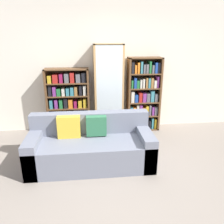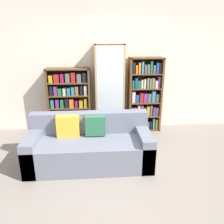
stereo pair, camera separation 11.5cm
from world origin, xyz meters
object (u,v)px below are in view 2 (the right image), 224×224
bookshelf_left (70,102)px  bookshelf_right (144,96)px  wine_bottle (131,131)px  couch (90,147)px  display_cabinet (110,89)px

bookshelf_left → bookshelf_right: size_ratio=0.87×
wine_bottle → bookshelf_left: bearing=159.5°
couch → display_cabinet: (0.41, 1.32, 0.64)m
bookshelf_right → bookshelf_left: bearing=180.0°
couch → wine_bottle: 1.20m
bookshelf_right → display_cabinet: bearing=-178.7°
bookshelf_left → display_cabinet: bearing=-1.1°
display_cabinet → wine_bottle: 0.99m
display_cabinet → bookshelf_right: 0.78m
couch → bookshelf_left: 1.46m
couch → display_cabinet: size_ratio=1.05×
bookshelf_left → couch: bearing=-71.8°
display_cabinet → bookshelf_right: display_cabinet is taller
bookshelf_left → wine_bottle: size_ratio=3.50×
display_cabinet → wine_bottle: size_ratio=4.71×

